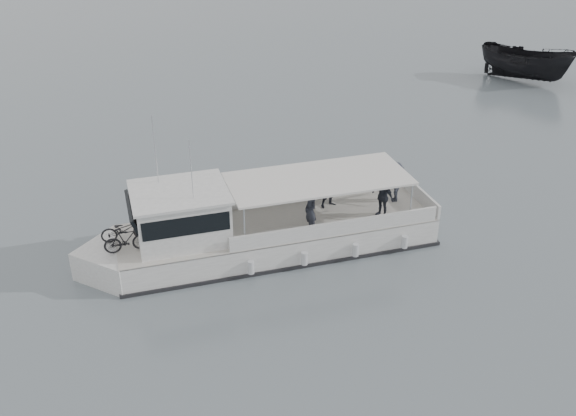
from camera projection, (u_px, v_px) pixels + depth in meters
ground at (294, 252)px, 24.76m from camera, size 1400.00×1400.00×0.00m
tour_boat at (247, 231)px, 24.26m from camera, size 13.53×7.45×5.79m
dark_motorboat at (526, 63)px, 43.74m from camera, size 4.02×6.83×2.48m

